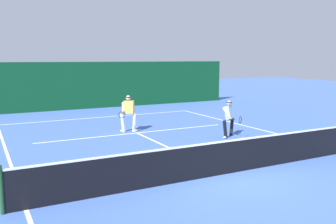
% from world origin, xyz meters
% --- Properties ---
extents(ground_plane, '(80.00, 80.00, 0.00)m').
position_xyz_m(ground_plane, '(0.00, 0.00, 0.00)').
color(ground_plane, '#4164B5').
extents(court_line_baseline_far, '(10.68, 0.10, 0.01)m').
position_xyz_m(court_line_baseline_far, '(0.00, 11.42, 0.00)').
color(court_line_baseline_far, white).
rests_on(court_line_baseline_far, ground_plane).
extents(court_line_sideline_left, '(0.10, 22.83, 0.01)m').
position_xyz_m(court_line_sideline_left, '(-5.34, 0.00, 0.00)').
color(court_line_sideline_left, white).
rests_on(court_line_sideline_left, ground_plane).
extents(court_line_service, '(8.70, 0.10, 0.01)m').
position_xyz_m(court_line_service, '(0.00, 6.49, 0.00)').
color(court_line_service, white).
rests_on(court_line_service, ground_plane).
extents(court_line_centre, '(0.10, 6.40, 0.01)m').
position_xyz_m(court_line_centre, '(0.00, 3.20, 0.00)').
color(court_line_centre, white).
rests_on(court_line_centre, ground_plane).
extents(tennis_net, '(11.69, 0.09, 1.07)m').
position_xyz_m(tennis_net, '(0.00, 0.00, 0.50)').
color(tennis_net, '#1E4723').
rests_on(tennis_net, ground_plane).
extents(player_near, '(0.99, 1.07, 1.53)m').
position_xyz_m(player_near, '(3.10, 3.98, 0.83)').
color(player_near, black).
rests_on(player_near, ground_plane).
extents(player_far, '(1.00, 0.87, 1.64)m').
position_xyz_m(player_far, '(-0.22, 6.92, 0.90)').
color(player_far, silver).
rests_on(player_far, ground_plane).
extents(tennis_ball, '(0.07, 0.07, 0.07)m').
position_xyz_m(tennis_ball, '(3.33, 3.36, 0.03)').
color(tennis_ball, '#D1E033').
rests_on(tennis_ball, ground_plane).
extents(back_fence_windscreen, '(21.26, 0.12, 3.03)m').
position_xyz_m(back_fence_windscreen, '(0.00, 15.25, 1.52)').
color(back_fence_windscreen, '#0B3F20').
rests_on(back_fence_windscreen, ground_plane).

